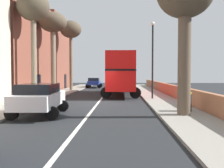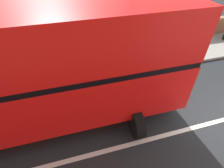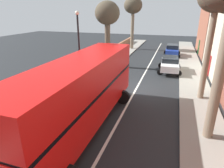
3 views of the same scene
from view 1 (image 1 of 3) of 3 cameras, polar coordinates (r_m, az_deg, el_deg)
ground_plane at (r=19.04m, az=-3.10°, el=-4.21°), size 84.00×84.00×0.00m
road_centre_line at (r=19.04m, az=-3.10°, el=-4.20°), size 0.16×54.00×0.01m
sidewalk_left at (r=20.08m, az=-17.20°, el=-3.80°), size 2.60×60.00×0.12m
sidewalk_right at (r=19.22m, az=11.64°, el=-4.01°), size 2.60×60.00×0.12m
boundary_wall_right at (r=19.49m, az=16.15°, el=-2.46°), size 0.36×54.00×1.14m
double_decker_bus at (r=26.04m, az=2.05°, el=2.73°), size 3.61×11.40×4.06m
parked_car_white_left_1 at (r=13.58m, az=-16.00°, el=-2.88°), size 2.64×4.51×1.66m
parked_car_blue_left_2 at (r=39.57m, az=-4.04°, el=0.46°), size 2.48×4.35×1.54m
street_tree_left_0 at (r=21.32m, az=-17.31°, el=15.54°), size 2.49×2.49×8.39m
street_tree_left_2 at (r=32.99m, az=-9.27°, el=11.62°), size 2.70×2.70×8.74m
street_tree_left_4 at (r=26.16m, az=-13.15°, el=12.58°), size 2.71×2.71×8.10m
lamppost_right at (r=21.25m, az=9.13°, el=6.72°), size 0.32×0.32×6.31m
litter_bin_right at (r=14.47m, az=16.47°, el=-3.80°), size 0.55×0.55×1.04m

